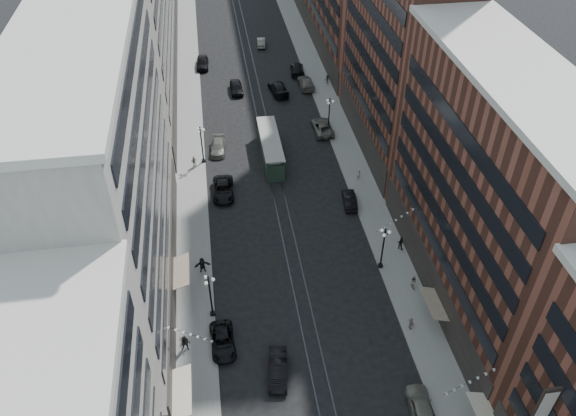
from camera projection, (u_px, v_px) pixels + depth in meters
ground at (266, 138)px, 81.65m from camera, size 220.00×220.00×0.00m
sidewalk_west at (189, 109)px, 87.96m from camera, size 4.00×180.00×0.15m
sidewalk_east at (326, 99)px, 90.48m from camera, size 4.00×180.00×0.15m
rail_west at (254, 104)px, 89.18m from camera, size 0.12×180.00×0.02m
rail_east at (263, 104)px, 89.34m from camera, size 0.12×180.00×0.02m
building_west_mid at (110, 181)px, 50.20m from camera, size 8.00×36.00×28.00m
building_east_mid at (488, 198)px, 51.55m from camera, size 8.00×30.00×24.00m
lamppost_sw_far at (210, 295)px, 54.23m from camera, size 1.03×1.14×5.52m
lamppost_sw_mid at (202, 143)px, 74.81m from camera, size 1.03×1.14×5.52m
lamppost_se_far at (383, 247)px, 59.38m from camera, size 1.03×1.14×5.52m
lamppost_se_mid at (329, 114)px, 80.73m from camera, size 1.03×1.14×5.52m
streetcar at (270, 149)px, 76.74m from camera, size 2.56×11.59×3.21m
car_2 at (223, 341)px, 52.94m from camera, size 2.42×4.92×1.34m
car_4 at (421, 408)px, 47.38m from camera, size 2.54×5.17×1.69m
car_5 at (278, 369)px, 50.44m from camera, size 2.25×4.91×1.56m
pedestrian_2 at (185, 343)px, 52.25m from camera, size 0.99×0.67×1.87m
pedestrian_4 at (411, 323)px, 54.27m from camera, size 0.72×0.98×1.52m
car_7 at (223, 189)px, 70.87m from camera, size 2.83×5.71×1.56m
car_8 at (218, 147)px, 78.53m from camera, size 2.45×5.02×1.41m
car_9 at (202, 63)px, 98.95m from camera, size 2.34×5.26×1.76m
car_10 at (349, 200)px, 69.37m from camera, size 1.95×4.45×1.42m
car_11 at (322, 127)px, 82.46m from camera, size 2.73×5.78×1.59m
car_12 at (297, 69)px, 97.19m from camera, size 2.78×5.64×1.58m
car_13 at (236, 87)px, 91.87m from camera, size 2.11×4.92×1.66m
car_14 at (261, 42)px, 106.12m from camera, size 1.85×4.40×1.41m
pedestrian_5 at (202, 265)px, 60.14m from camera, size 1.77×0.69×1.86m
pedestrian_6 at (194, 161)px, 75.31m from camera, size 1.03×0.77×1.60m
pedestrian_7 at (401, 243)px, 62.95m from camera, size 0.90×0.84×1.65m
pedestrian_8 at (358, 174)px, 73.06m from camera, size 0.65×0.48×1.63m
pedestrian_9 at (328, 79)px, 93.79m from camera, size 1.11×0.67×1.60m
car_extra_0 at (278, 88)px, 91.54m from camera, size 3.24×6.35×1.77m
car_extra_1 at (306, 83)px, 93.24m from camera, size 2.41×5.62×1.62m
pedestrian_extra_1 at (414, 281)px, 58.45m from camera, size 0.47×0.81×1.62m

